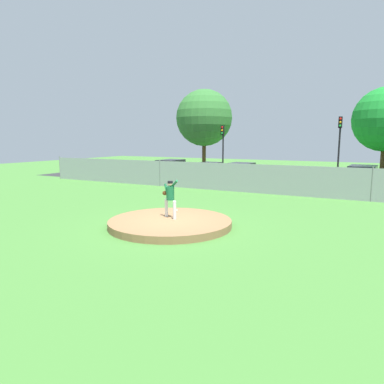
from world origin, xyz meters
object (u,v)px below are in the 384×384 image
object	(u,v)px
baseball	(177,210)
parked_car_burgundy	(171,169)
traffic_light_near	(223,142)
pitcher_youth	(170,195)
parked_car_white	(207,172)
traffic_light_far	(340,138)
parked_car_red	(240,174)
parked_car_teal	(362,179)
traffic_cone_orange	(314,182)

from	to	relation	value
baseball	parked_car_burgundy	bearing A→B (deg)	122.35
traffic_light_near	pitcher_youth	bearing A→B (deg)	-73.55
parked_car_burgundy	pitcher_youth	bearing A→B (deg)	-58.71
pitcher_youth	parked_car_white	xyz separation A→B (m)	(-5.09, 14.28, -0.46)
pitcher_youth	baseball	size ratio (longest dim) A/B	21.47
baseball	traffic_light_far	xyz separation A→B (m)	(5.00, 17.34, 3.23)
traffic_light_near	parked_car_white	bearing A→B (deg)	-86.39
traffic_light_near	traffic_light_far	size ratio (longest dim) A/B	0.90
pitcher_youth	parked_car_white	bearing A→B (deg)	109.61
traffic_light_near	parked_car_red	bearing A→B (deg)	-51.13
baseball	parked_car_red	bearing A→B (deg)	97.59
parked_car_teal	parked_car_white	world-z (taller)	parked_car_teal
baseball	parked_car_burgundy	size ratio (longest dim) A/B	0.02
parked_car_teal	traffic_light_far	bearing A→B (deg)	113.26
parked_car_white	traffic_light_near	xyz separation A→B (m)	(-0.24, 3.75, 2.48)
pitcher_youth	parked_car_red	bearing A→B (deg)	98.64
parked_car_red	traffic_light_far	world-z (taller)	traffic_light_far
parked_car_burgundy	traffic_light_far	bearing A→B (deg)	16.62
parked_car_burgundy	parked_car_red	bearing A→B (deg)	-4.52
parked_car_red	traffic_cone_orange	bearing A→B (deg)	11.82
parked_car_white	parked_car_red	bearing A→B (deg)	-3.97
pitcher_youth	traffic_cone_orange	xyz separation A→B (m)	(3.28, 15.20, -0.95)
parked_car_red	baseball	bearing A→B (deg)	-82.41
parked_car_red	traffic_light_far	bearing A→B (deg)	34.13
parked_car_red	parked_car_white	bearing A→B (deg)	176.03
parked_car_teal	parked_car_red	distance (m)	8.67
parked_car_teal	traffic_cone_orange	bearing A→B (deg)	160.24
traffic_cone_orange	traffic_light_near	xyz separation A→B (m)	(-8.60, 2.82, 2.96)
parked_car_white	traffic_light_near	bearing A→B (deg)	93.61
pitcher_youth	parked_car_teal	bearing A→B (deg)	65.04
parked_car_burgundy	traffic_cone_orange	distance (m)	12.18
pitcher_youth	traffic_cone_orange	size ratio (longest dim) A/B	2.89
parked_car_teal	parked_car_red	xyz separation A→B (m)	(-8.67, 0.04, -0.04)
traffic_cone_orange	traffic_light_far	size ratio (longest dim) A/B	0.11
pitcher_youth	baseball	bearing A→B (deg)	108.74
pitcher_youth	parked_car_teal	world-z (taller)	pitcher_youth
baseball	parked_car_burgundy	xyz separation A→B (m)	(-8.44, 13.33, 0.48)
pitcher_youth	parked_car_white	world-z (taller)	pitcher_youth
pitcher_youth	traffic_light_far	world-z (taller)	traffic_light_far
parked_car_teal	parked_car_white	xyz separation A→B (m)	(-11.62, 0.24, -0.06)
parked_car_teal	traffic_cone_orange	xyz separation A→B (m)	(-3.25, 1.17, -0.55)
pitcher_youth	baseball	world-z (taller)	pitcher_youth
parked_car_teal	parked_car_red	bearing A→B (deg)	179.76
traffic_light_far	parked_car_burgundy	bearing A→B (deg)	-163.38
baseball	traffic_light_near	distance (m)	17.69
traffic_light_far	baseball	bearing A→B (deg)	-106.08
traffic_light_near	traffic_light_far	bearing A→B (deg)	3.43
baseball	parked_car_burgundy	world-z (taller)	parked_car_burgundy
parked_car_teal	traffic_light_far	xyz separation A→B (m)	(-1.97, 4.58, 2.74)
pitcher_youth	parked_car_red	world-z (taller)	pitcher_youth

